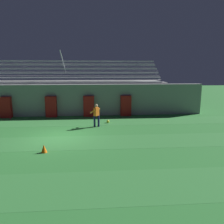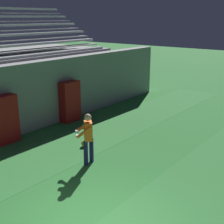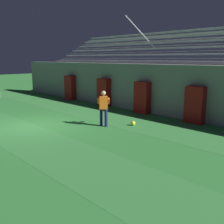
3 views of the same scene
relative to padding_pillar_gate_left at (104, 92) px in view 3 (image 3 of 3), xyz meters
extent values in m
plane|color=#2D7533|center=(1.64, -5.95, -0.91)|extent=(80.00, 80.00, 0.00)
cube|color=#337A38|center=(1.64, -7.03, -0.90)|extent=(28.00, 2.46, 0.01)
cube|color=#337A38|center=(1.64, -2.11, -0.90)|extent=(28.00, 2.46, 0.01)
cube|color=gray|center=(1.64, 0.55, 0.49)|extent=(24.00, 0.60, 2.80)
cube|color=maroon|center=(0.00, 0.00, 0.00)|extent=(0.94, 0.44, 1.81)
cube|color=maroon|center=(3.28, 0.00, 0.00)|extent=(0.94, 0.44, 1.81)
cube|color=maroon|center=(-3.84, 0.00, 0.00)|extent=(0.94, 0.44, 1.81)
cube|color=maroon|center=(6.58, 0.00, 0.00)|extent=(0.94, 0.44, 1.81)
cube|color=gray|center=(1.64, 3.25, 0.54)|extent=(18.00, 4.60, 2.90)
cube|color=silver|center=(1.64, 1.30, 2.04)|extent=(17.10, 0.36, 0.10)
cube|color=gray|center=(1.64, 1.10, 1.81)|extent=(17.10, 0.60, 0.04)
cube|color=silver|center=(1.64, 2.00, 2.44)|extent=(17.10, 0.36, 0.10)
cube|color=gray|center=(1.64, 1.80, 2.21)|extent=(17.10, 0.60, 0.04)
cube|color=silver|center=(1.64, 2.70, 2.84)|extent=(17.10, 0.36, 0.10)
cube|color=gray|center=(1.64, 2.50, 2.61)|extent=(17.10, 0.60, 0.04)
cube|color=silver|center=(1.64, 3.40, 3.24)|extent=(17.10, 0.36, 0.10)
cube|color=gray|center=(1.64, 3.20, 3.01)|extent=(17.10, 0.60, 0.04)
cube|color=silver|center=(1.64, 4.10, 3.64)|extent=(17.10, 0.36, 0.10)
cube|color=gray|center=(1.64, 3.90, 3.41)|extent=(17.10, 0.60, 0.04)
cube|color=silver|center=(1.64, 4.80, 4.04)|extent=(17.10, 0.36, 0.10)
cube|color=gray|center=(1.64, 4.60, 3.81)|extent=(17.10, 0.60, 0.04)
cylinder|color=silver|center=(0.80, 2.80, 3.89)|extent=(0.06, 3.33, 2.05)
cylinder|color=#19194C|center=(3.79, -3.61, -0.50)|extent=(0.20, 0.20, 0.82)
cylinder|color=#19194C|center=(4.08, -3.58, -0.50)|extent=(0.20, 0.20, 0.82)
cube|color=orange|center=(3.93, -3.59, 0.21)|extent=(0.43, 0.44, 0.60)
sphere|color=tan|center=(3.93, -3.59, 0.65)|extent=(0.22, 0.22, 0.22)
cylinder|color=orange|center=(3.67, -3.68, 0.26)|extent=(0.42, 0.38, 0.37)
cylinder|color=orange|center=(3.99, -3.32, 0.26)|extent=(0.42, 0.38, 0.37)
cube|color=silver|center=(3.55, -3.52, 0.13)|extent=(0.16, 0.16, 0.08)
cube|color=silver|center=(3.81, -3.22, 0.13)|extent=(0.16, 0.16, 0.08)
sphere|color=yellow|center=(4.83, -2.53, -0.80)|extent=(0.22, 0.22, 0.22)
cylinder|color=red|center=(-3.27, -0.72, -0.79)|extent=(0.07, 0.07, 0.24)
camera|label=1|loc=(3.89, -19.13, 3.28)|focal=35.00mm
camera|label=2|loc=(-2.73, -9.93, 3.64)|focal=50.00mm
camera|label=3|loc=(12.79, -11.61, 2.24)|focal=42.00mm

